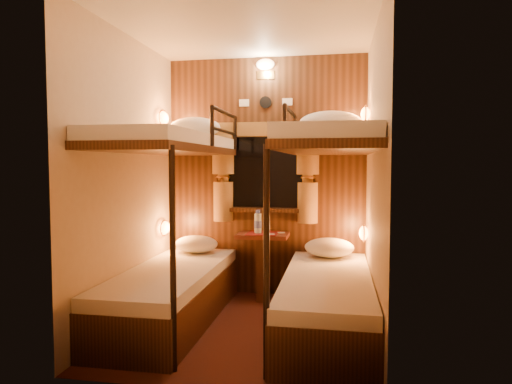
% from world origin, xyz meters
% --- Properties ---
extents(floor, '(2.10, 2.10, 0.00)m').
position_xyz_m(floor, '(0.00, 0.00, 0.00)').
color(floor, '#33170E').
rests_on(floor, ground).
extents(ceiling, '(2.10, 2.10, 0.00)m').
position_xyz_m(ceiling, '(0.00, 0.00, 2.40)').
color(ceiling, silver).
rests_on(ceiling, wall_back).
extents(wall_back, '(2.40, 0.00, 2.40)m').
position_xyz_m(wall_back, '(0.00, 1.05, 1.20)').
color(wall_back, '#C6B293').
rests_on(wall_back, floor).
extents(wall_front, '(2.40, 0.00, 2.40)m').
position_xyz_m(wall_front, '(0.00, -1.05, 1.20)').
color(wall_front, '#C6B293').
rests_on(wall_front, floor).
extents(wall_left, '(0.00, 2.40, 2.40)m').
position_xyz_m(wall_left, '(-1.00, 0.00, 1.20)').
color(wall_left, '#C6B293').
rests_on(wall_left, floor).
extents(wall_right, '(0.00, 2.40, 2.40)m').
position_xyz_m(wall_right, '(1.00, 0.00, 1.20)').
color(wall_right, '#C6B293').
rests_on(wall_right, floor).
extents(back_panel, '(2.00, 0.03, 2.40)m').
position_xyz_m(back_panel, '(0.00, 1.04, 1.20)').
color(back_panel, '#311C0D').
rests_on(back_panel, floor).
extents(bunk_left, '(0.72, 1.90, 1.82)m').
position_xyz_m(bunk_left, '(-0.65, 0.07, 0.56)').
color(bunk_left, '#311C0D').
rests_on(bunk_left, floor).
extents(bunk_right, '(0.72, 1.90, 1.82)m').
position_xyz_m(bunk_right, '(0.65, 0.07, 0.56)').
color(bunk_right, '#311C0D').
rests_on(bunk_right, floor).
extents(window, '(1.00, 0.12, 0.79)m').
position_xyz_m(window, '(0.00, 1.00, 1.18)').
color(window, black).
rests_on(window, back_panel).
extents(curtains, '(1.10, 0.22, 1.00)m').
position_xyz_m(curtains, '(0.00, 0.97, 1.26)').
color(curtains, olive).
rests_on(curtains, back_panel).
extents(back_fixtures, '(0.54, 0.09, 0.48)m').
position_xyz_m(back_fixtures, '(0.00, 1.00, 2.25)').
color(back_fixtures, black).
rests_on(back_fixtures, back_panel).
extents(reading_lamps, '(2.00, 0.20, 1.25)m').
position_xyz_m(reading_lamps, '(-0.00, 0.70, 1.24)').
color(reading_lamps, orange).
rests_on(reading_lamps, wall_left).
extents(table, '(0.50, 0.34, 0.66)m').
position_xyz_m(table, '(0.00, 0.85, 0.41)').
color(table, '#592514').
rests_on(table, floor).
extents(bottle_left, '(0.06, 0.06, 0.22)m').
position_xyz_m(bottle_left, '(-0.06, 0.88, 0.75)').
color(bottle_left, '#99BFE5').
rests_on(bottle_left, table).
extents(bottle_right, '(0.07, 0.07, 0.23)m').
position_xyz_m(bottle_right, '(-0.04, 0.84, 0.75)').
color(bottle_right, '#99BFE5').
rests_on(bottle_right, table).
extents(sachet_a, '(0.09, 0.08, 0.01)m').
position_xyz_m(sachet_a, '(0.08, 0.77, 0.65)').
color(sachet_a, silver).
rests_on(sachet_a, table).
extents(sachet_b, '(0.08, 0.07, 0.01)m').
position_xyz_m(sachet_b, '(0.18, 0.91, 0.65)').
color(sachet_b, silver).
rests_on(sachet_b, table).
extents(pillow_lower_left, '(0.43, 0.31, 0.17)m').
position_xyz_m(pillow_lower_left, '(-0.65, 0.75, 0.54)').
color(pillow_lower_left, silver).
rests_on(pillow_lower_left, bunk_left).
extents(pillow_lower_right, '(0.46, 0.33, 0.18)m').
position_xyz_m(pillow_lower_right, '(0.65, 0.75, 0.55)').
color(pillow_lower_right, silver).
rests_on(pillow_lower_right, bunk_right).
extents(pillow_upper_left, '(0.50, 0.36, 0.20)m').
position_xyz_m(pillow_upper_left, '(-0.65, 0.73, 1.69)').
color(pillow_upper_left, silver).
rests_on(pillow_upper_left, bunk_left).
extents(pillow_upper_right, '(0.58, 0.42, 0.23)m').
position_xyz_m(pillow_upper_right, '(0.65, 0.71, 1.70)').
color(pillow_upper_right, silver).
rests_on(pillow_upper_right, bunk_right).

